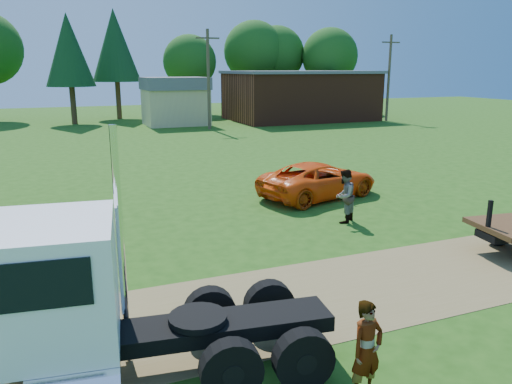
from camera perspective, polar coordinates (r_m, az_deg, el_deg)
name	(u,v)px	position (r m, az deg, el deg)	size (l,w,h in m)	color
ground	(382,284)	(13.80, 14.22, -10.18)	(140.00, 140.00, 0.00)	#1F4910
dirt_track	(382,284)	(13.80, 14.22, -10.15)	(120.00, 4.20, 0.01)	brown
white_semi_tractor	(60,307)	(9.37, -21.53, -12.15)	(7.77, 3.42, 4.60)	black
orange_pickup	(319,180)	(22.10, 7.17, 1.39)	(2.58, 5.60, 1.56)	#F0500B
spectator_a	(367,350)	(9.08, 12.56, -17.22)	(0.65, 0.42, 1.77)	#999999
spectator_b	(344,196)	(18.55, 10.08, -0.47)	(0.96, 0.75, 1.98)	#999999
brick_building	(300,95)	(56.31, 5.04, 10.95)	(15.40, 10.40, 5.30)	maroon
tan_shed	(175,100)	(51.46, -9.21, 10.29)	(6.20, 5.40, 4.70)	tan
utility_poles	(208,78)	(47.07, -5.45, 12.87)	(42.20, 0.28, 9.00)	#4B382A
tree_row	(181,54)	(62.13, -8.60, 15.34)	(53.39, 13.76, 11.89)	#3A2517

